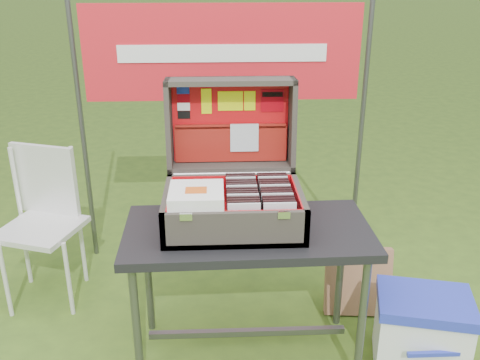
{
  "coord_description": "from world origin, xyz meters",
  "views": [
    {
      "loc": [
        -0.04,
        -2.03,
        1.78
      ],
      "look_at": [
        0.06,
        0.1,
        0.91
      ],
      "focal_mm": 40.0,
      "sensor_mm": 36.0,
      "label": 1
    }
  ],
  "objects_px": {
    "table": "(247,293)",
    "suitcase": "(233,158)",
    "cooler": "(421,332)",
    "cardboard_box": "(358,281)",
    "chair": "(41,231)"
  },
  "relations": [
    {
      "from": "table",
      "to": "cooler",
      "type": "height_order",
      "value": "table"
    },
    {
      "from": "chair",
      "to": "cardboard_box",
      "type": "bearing_deg",
      "value": 11.98
    },
    {
      "from": "table",
      "to": "cardboard_box",
      "type": "bearing_deg",
      "value": 26.03
    },
    {
      "from": "table",
      "to": "suitcase",
      "type": "xyz_separation_m",
      "value": [
        -0.06,
        0.09,
        0.64
      ]
    },
    {
      "from": "suitcase",
      "to": "cooler",
      "type": "xyz_separation_m",
      "value": [
        0.87,
        -0.21,
        -0.8
      ]
    },
    {
      "from": "cooler",
      "to": "cardboard_box",
      "type": "height_order",
      "value": "same"
    },
    {
      "from": "suitcase",
      "to": "cooler",
      "type": "distance_m",
      "value": 1.2
    },
    {
      "from": "table",
      "to": "chair",
      "type": "bearing_deg",
      "value": 153.42
    },
    {
      "from": "cooler",
      "to": "chair",
      "type": "relative_size",
      "value": 0.49
    },
    {
      "from": "chair",
      "to": "cardboard_box",
      "type": "distance_m",
      "value": 1.75
    },
    {
      "from": "suitcase",
      "to": "cardboard_box",
      "type": "bearing_deg",
      "value": 18.37
    },
    {
      "from": "table",
      "to": "cardboard_box",
      "type": "xyz_separation_m",
      "value": [
        0.62,
        0.32,
        -0.16
      ]
    },
    {
      "from": "cooler",
      "to": "chair",
      "type": "height_order",
      "value": "chair"
    },
    {
      "from": "table",
      "to": "suitcase",
      "type": "bearing_deg",
      "value": 123.42
    },
    {
      "from": "suitcase",
      "to": "table",
      "type": "bearing_deg",
      "value": -55.41
    }
  ]
}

